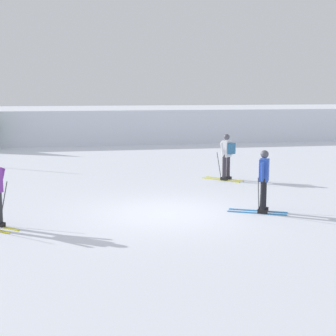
% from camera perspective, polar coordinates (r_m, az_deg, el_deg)
% --- Properties ---
extents(ground_plane, '(120.00, 120.00, 0.00)m').
position_cam_1_polar(ground_plane, '(13.88, -0.31, -5.08)').
color(ground_plane, silver).
extents(far_snow_ridge, '(80.00, 9.36, 2.08)m').
position_cam_1_polar(far_snow_ridge, '(35.31, -6.82, 4.98)').
color(far_snow_ridge, silver).
rests_on(far_snow_ridge, ground).
extents(skier_white, '(1.34, 1.44, 1.71)m').
position_cam_1_polar(skier_white, '(18.88, 6.57, 1.50)').
color(skier_white, gold).
rests_on(skier_white, ground).
extents(skier_blue, '(1.59, 1.05, 1.71)m').
position_cam_1_polar(skier_blue, '(14.03, 10.58, -1.26)').
color(skier_blue, '#237AC6').
rests_on(skier_blue, ground).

